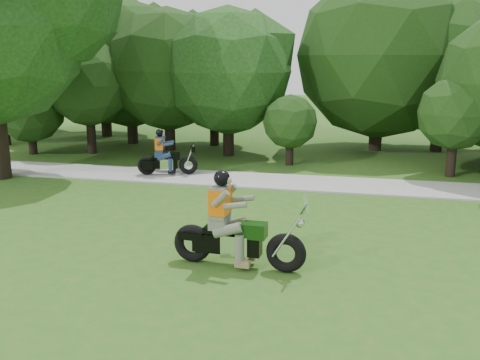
# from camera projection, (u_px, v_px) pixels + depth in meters

# --- Properties ---
(ground) EXTENTS (100.00, 100.00, 0.00)m
(ground) POSITION_uv_depth(u_px,v_px,m) (264.00, 280.00, 10.15)
(ground) COLOR #2A5F1B
(ground) RESTS_ON ground
(walkway) EXTENTS (60.00, 2.20, 0.06)m
(walkway) POSITION_uv_depth(u_px,v_px,m) (308.00, 183.00, 17.74)
(walkway) COLOR #9B9B96
(walkway) RESTS_ON ground
(tree_line) EXTENTS (41.09, 11.46, 7.86)m
(tree_line) POSITION_uv_depth(u_px,v_px,m) (332.00, 67.00, 23.20)
(tree_line) COLOR black
(tree_line) RESTS_ON ground
(chopper_motorcycle) EXTENTS (2.76, 0.75, 1.97)m
(chopper_motorcycle) POSITION_uv_depth(u_px,v_px,m) (232.00, 232.00, 10.65)
(chopper_motorcycle) COLOR black
(chopper_motorcycle) RESTS_ON ground
(touring_motorcycle) EXTENTS (2.08, 1.07, 1.62)m
(touring_motorcycle) POSITION_uv_depth(u_px,v_px,m) (164.00, 158.00, 18.77)
(touring_motorcycle) COLOR black
(touring_motorcycle) RESTS_ON walkway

